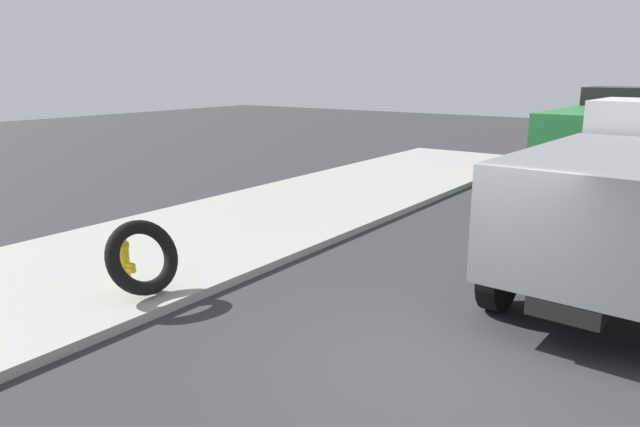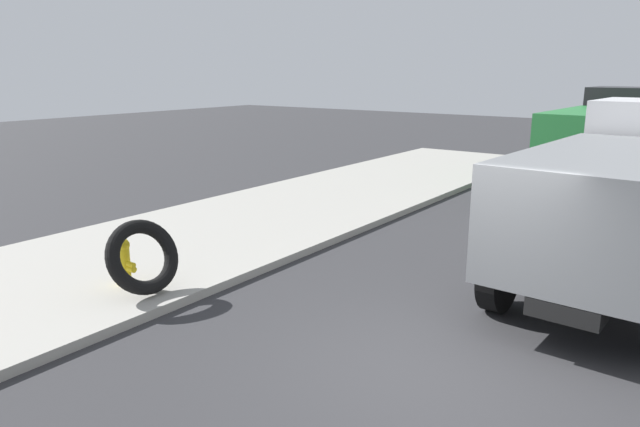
# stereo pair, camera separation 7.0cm
# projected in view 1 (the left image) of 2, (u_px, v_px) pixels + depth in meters

# --- Properties ---
(ground_plane) EXTENTS (80.00, 80.00, 0.00)m
(ground_plane) POSITION_uv_depth(u_px,v_px,m) (431.00, 374.00, 7.00)
(ground_plane) COLOR #2D2D30
(sidewalk_curb) EXTENTS (36.00, 5.00, 0.15)m
(sidewalk_curb) POSITION_uv_depth(u_px,v_px,m) (105.00, 266.00, 10.65)
(sidewalk_curb) COLOR #99968E
(sidewalk_curb) RESTS_ON ground
(fire_hydrant) EXTENTS (0.22, 0.49, 0.79)m
(fire_hydrant) POSITION_uv_depth(u_px,v_px,m) (124.00, 261.00, 9.36)
(fire_hydrant) COLOR yellow
(fire_hydrant) RESTS_ON sidewalk_curb
(loose_tire) EXTENTS (1.27, 0.84, 1.18)m
(loose_tire) POSITION_uv_depth(u_px,v_px,m) (143.00, 257.00, 9.01)
(loose_tire) COLOR black
(loose_tire) RESTS_ON sidewalk_curb
(dump_truck_gray) EXTENTS (7.12, 3.08, 3.00)m
(dump_truck_gray) POSITION_uv_depth(u_px,v_px,m) (634.00, 191.00, 9.68)
(dump_truck_gray) COLOR slate
(dump_truck_gray) RESTS_ON ground
(dump_truck_green) EXTENTS (7.10, 3.05, 3.00)m
(dump_truck_green) POSITION_uv_depth(u_px,v_px,m) (607.00, 134.00, 18.37)
(dump_truck_green) COLOR #237033
(dump_truck_green) RESTS_ON ground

